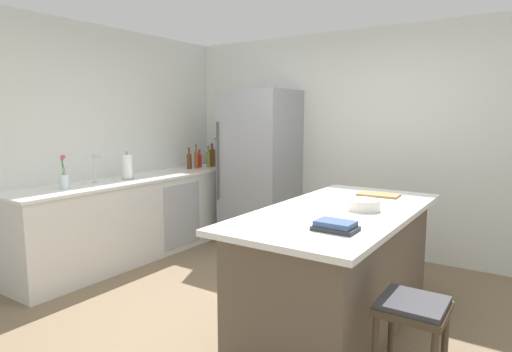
# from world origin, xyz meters

# --- Properties ---
(ground_plane) EXTENTS (7.20, 7.20, 0.00)m
(ground_plane) POSITION_xyz_m (0.00, 0.00, 0.00)
(ground_plane) COLOR #7A664C
(wall_rear) EXTENTS (6.00, 0.10, 2.60)m
(wall_rear) POSITION_xyz_m (0.00, 2.25, 1.30)
(wall_rear) COLOR silver
(wall_rear) RESTS_ON ground_plane
(wall_left) EXTENTS (0.10, 6.00, 2.60)m
(wall_left) POSITION_xyz_m (-2.45, 0.00, 1.30)
(wall_left) COLOR silver
(wall_left) RESTS_ON ground_plane
(counter_run_left) EXTENTS (0.65, 3.01, 0.91)m
(counter_run_left) POSITION_xyz_m (-2.09, 0.61, 0.46)
(counter_run_left) COLOR silver
(counter_run_left) RESTS_ON ground_plane
(kitchen_island) EXTENTS (1.00, 2.10, 0.92)m
(kitchen_island) POSITION_xyz_m (0.51, 0.29, 0.47)
(kitchen_island) COLOR brown
(kitchen_island) RESTS_ON ground_plane
(refrigerator) EXTENTS (0.82, 0.78, 1.93)m
(refrigerator) POSITION_xyz_m (-1.21, 1.83, 0.96)
(refrigerator) COLOR #93969B
(refrigerator) RESTS_ON ground_plane
(bar_stool) EXTENTS (0.36, 0.36, 0.62)m
(bar_stool) POSITION_xyz_m (1.21, -0.36, 0.51)
(bar_stool) COLOR #473828
(bar_stool) RESTS_ON ground_plane
(sink_faucet) EXTENTS (0.15, 0.05, 0.30)m
(sink_faucet) POSITION_xyz_m (-2.13, 0.08, 1.07)
(sink_faucet) COLOR silver
(sink_faucet) RESTS_ON counter_run_left
(flower_vase) EXTENTS (0.09, 0.09, 0.33)m
(flower_vase) POSITION_xyz_m (-2.06, -0.32, 1.01)
(flower_vase) COLOR silver
(flower_vase) RESTS_ON counter_run_left
(paper_towel_roll) EXTENTS (0.14, 0.14, 0.31)m
(paper_towel_roll) POSITION_xyz_m (-2.08, 0.46, 1.05)
(paper_towel_roll) COLOR gray
(paper_towel_roll) RESTS_ON counter_run_left
(soda_bottle) EXTENTS (0.07, 0.07, 0.39)m
(soda_bottle) POSITION_xyz_m (-2.08, 1.99, 1.06)
(soda_bottle) COLOR silver
(soda_bottle) RESTS_ON counter_run_left
(whiskey_bottle) EXTENTS (0.08, 0.08, 0.32)m
(whiskey_bottle) POSITION_xyz_m (-2.06, 1.90, 1.04)
(whiskey_bottle) COLOR brown
(whiskey_bottle) RESTS_ON counter_run_left
(olive_oil_bottle) EXTENTS (0.05, 0.05, 0.28)m
(olive_oil_bottle) POSITION_xyz_m (-2.04, 1.80, 1.03)
(olive_oil_bottle) COLOR olive
(olive_oil_bottle) RESTS_ON counter_run_left
(hot_sauce_bottle) EXTENTS (0.05, 0.05, 0.24)m
(hot_sauce_bottle) POSITION_xyz_m (-2.13, 1.72, 1.01)
(hot_sauce_bottle) COLOR red
(hot_sauce_bottle) RESTS_ON counter_run_left
(vinegar_bottle) EXTENTS (0.05, 0.05, 0.32)m
(vinegar_bottle) POSITION_xyz_m (-2.11, 1.63, 1.04)
(vinegar_bottle) COLOR #994C23
(vinegar_bottle) RESTS_ON counter_run_left
(syrup_bottle) EXTENTS (0.07, 0.07, 0.28)m
(syrup_bottle) POSITION_xyz_m (-2.14, 1.53, 1.02)
(syrup_bottle) COLOR #5B3319
(syrup_bottle) RESTS_ON counter_run_left
(cookbook_stack) EXTENTS (0.26, 0.18, 0.06)m
(cookbook_stack) POSITION_xyz_m (0.72, -0.29, 0.95)
(cookbook_stack) COLOR #2D2D33
(cookbook_stack) RESTS_ON kitchen_island
(mixing_bowl) EXTENTS (0.24, 0.24, 0.08)m
(mixing_bowl) POSITION_xyz_m (0.67, 0.35, 0.96)
(mixing_bowl) COLOR silver
(mixing_bowl) RESTS_ON kitchen_island
(cutting_board) EXTENTS (0.36, 0.22, 0.02)m
(cutting_board) POSITION_xyz_m (0.57, 0.98, 0.93)
(cutting_board) COLOR #9E7042
(cutting_board) RESTS_ON kitchen_island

